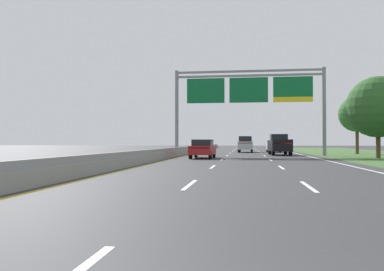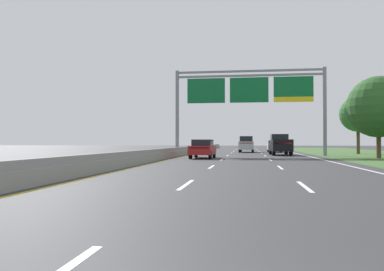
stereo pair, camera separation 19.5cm
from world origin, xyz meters
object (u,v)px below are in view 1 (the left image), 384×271
Objects in this scene: car_white_right_lane_sedan at (273,146)px; roadside_tree_mid at (378,107)px; overhead_sign_gantry at (249,94)px; pickup_truck_black at (279,145)px; roadside_tree_far at (357,114)px; car_silver_centre_lane_suv at (246,144)px; car_red_left_lane_sedan at (203,149)px.

roadside_tree_mid is at bearing -157.80° from car_white_right_lane_sedan.
car_white_right_lane_sedan is at bearing 75.73° from overhead_sign_gantry.
pickup_truck_black is at bearing 35.11° from overhead_sign_gantry.
roadside_tree_far is (9.01, 4.44, 3.46)m from pickup_truck_black.
car_silver_centre_lane_suv is at bearing 91.36° from overhead_sign_gantry.
car_silver_centre_lane_suv reaches higher than car_white_right_lane_sedan.
roadside_tree_far is (12.52, -5.73, 3.44)m from car_silver_centre_lane_suv.
overhead_sign_gantry is at bearing -28.01° from car_red_left_lane_sedan.
overhead_sign_gantry is at bearing -151.28° from roadside_tree_far.
car_white_right_lane_sedan is at bearing -18.44° from car_red_left_lane_sedan.
car_white_right_lane_sedan is 0.65× the size of roadside_tree_mid.
car_white_right_lane_sedan is 11.67m from roadside_tree_far.
pickup_truck_black is 0.80× the size of roadside_tree_mid.
overhead_sign_gantry is at bearing 123.49° from pickup_truck_black.
car_white_right_lane_sedan is at bearing 142.99° from roadside_tree_far.
car_silver_centre_lane_suv is at bearing 105.27° from car_white_right_lane_sedan.
pickup_truck_black is 10.62m from roadside_tree_far.
roadside_tree_far reaches higher than car_red_left_lane_sedan.
roadside_tree_mid is (10.88, -17.86, 3.18)m from car_silver_centre_lane_suv.
roadside_tree_far reaches higher than car_silver_centre_lane_suv.
overhead_sign_gantry reaches higher than car_silver_centre_lane_suv.
car_white_right_lane_sedan is 1.00× the size of car_red_left_lane_sedan.
roadside_tree_mid is (7.19, -18.78, 3.46)m from car_white_right_lane_sedan.
car_red_left_lane_sedan is at bearing 161.46° from car_white_right_lane_sedan.
roadside_tree_mid is 12.24m from roadside_tree_far.
car_white_right_lane_sedan is 3.82m from car_silver_centre_lane_suv.
pickup_truck_black is at bearing -159.42° from car_silver_centre_lane_suv.
car_white_right_lane_sedan is 0.67× the size of roadside_tree_far.
overhead_sign_gantry is at bearing 152.88° from roadside_tree_mid.
car_red_left_lane_sedan is at bearing 170.98° from car_silver_centre_lane_suv.
car_white_right_lane_sedan is at bearing 110.96° from roadside_tree_mid.
overhead_sign_gantry is at bearing -177.12° from car_silver_centre_lane_suv.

